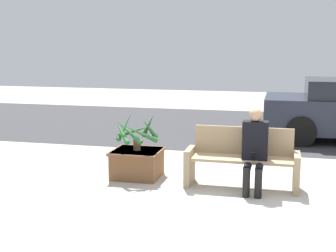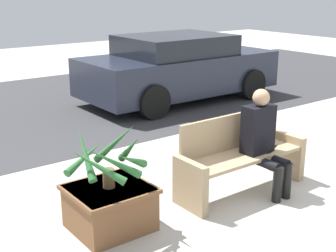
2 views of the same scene
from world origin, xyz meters
name	(u,v)px [view 2 (image 2 of 2)]	position (x,y,z in m)	size (l,w,h in m)	color
ground_plane	(294,202)	(0.00, 0.00, 0.00)	(30.00, 30.00, 0.00)	#ADA89E
road_surface	(70,103)	(0.00, 5.75, 0.00)	(20.00, 6.00, 0.01)	#38383A
bench	(239,156)	(-0.25, 0.63, 0.42)	(1.68, 0.51, 0.89)	tan
person_seated	(263,137)	(-0.06, 0.45, 0.67)	(0.37, 0.57, 1.22)	black
planter_box	(110,206)	(-1.94, 0.74, 0.24)	(0.78, 0.73, 0.45)	brown
potted_plant	(109,158)	(-1.95, 0.71, 0.77)	(0.80, 0.82, 0.62)	brown
parked_car	(178,68)	(1.97, 4.62, 0.69)	(4.12, 1.98, 1.36)	#232838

